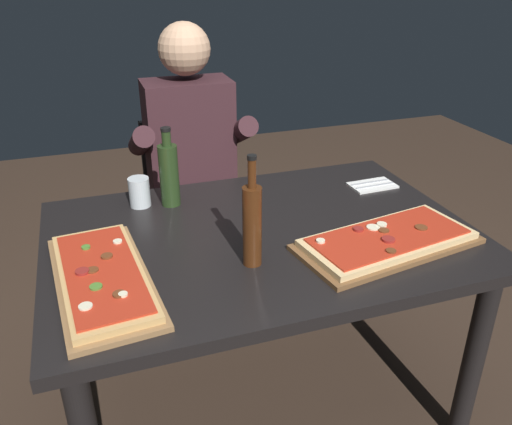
# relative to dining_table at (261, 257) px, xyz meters

# --- Properties ---
(ground_plane) EXTENTS (6.40, 6.40, 0.00)m
(ground_plane) POSITION_rel_dining_table_xyz_m (0.00, 0.00, -0.64)
(ground_plane) COLOR #38281E
(dining_table) EXTENTS (1.40, 0.96, 0.74)m
(dining_table) POSITION_rel_dining_table_xyz_m (0.00, 0.00, 0.00)
(dining_table) COLOR black
(dining_table) RESTS_ON ground_plane
(pizza_rectangular_front) EXTENTS (0.62, 0.36, 0.05)m
(pizza_rectangular_front) POSITION_rel_dining_table_xyz_m (0.35, -0.22, 0.12)
(pizza_rectangular_front) COLOR brown
(pizza_rectangular_front) RESTS_ON dining_table
(pizza_rectangular_left) EXTENTS (0.30, 0.60, 0.05)m
(pizza_rectangular_left) POSITION_rel_dining_table_xyz_m (-0.52, -0.14, 0.11)
(pizza_rectangular_left) COLOR olive
(pizza_rectangular_left) RESTS_ON dining_table
(wine_bottle_dark) EXTENTS (0.06, 0.06, 0.34)m
(wine_bottle_dark) POSITION_rel_dining_table_xyz_m (-0.09, -0.18, 0.23)
(wine_bottle_dark) COLOR #47230F
(wine_bottle_dark) RESTS_ON dining_table
(oil_bottle_amber) EXTENTS (0.07, 0.07, 0.29)m
(oil_bottle_amber) POSITION_rel_dining_table_xyz_m (-0.24, 0.31, 0.22)
(oil_bottle_amber) COLOR #233819
(oil_bottle_amber) RESTS_ON dining_table
(tumbler_near_camera) EXTENTS (0.08, 0.08, 0.11)m
(tumbler_near_camera) POSITION_rel_dining_table_xyz_m (-0.35, 0.34, 0.14)
(tumbler_near_camera) COLOR silver
(tumbler_near_camera) RESTS_ON dining_table
(napkin_cutlery_set) EXTENTS (0.18, 0.12, 0.01)m
(napkin_cutlery_set) POSITION_rel_dining_table_xyz_m (0.55, 0.22, 0.10)
(napkin_cutlery_set) COLOR white
(napkin_cutlery_set) RESTS_ON dining_table
(diner_chair) EXTENTS (0.44, 0.44, 0.87)m
(diner_chair) POSITION_rel_dining_table_xyz_m (-0.07, 0.86, -0.16)
(diner_chair) COLOR black
(diner_chair) RESTS_ON ground_plane
(seated_diner) EXTENTS (0.53, 0.41, 1.33)m
(seated_diner) POSITION_rel_dining_table_xyz_m (-0.07, 0.74, 0.10)
(seated_diner) COLOR #23232D
(seated_diner) RESTS_ON ground_plane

